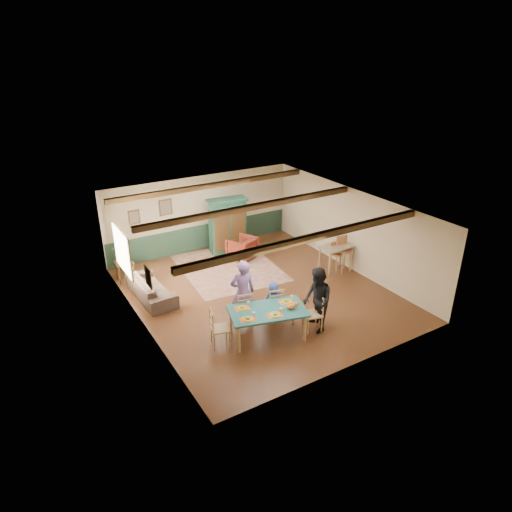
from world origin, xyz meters
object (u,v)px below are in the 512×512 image
bar_stool_left (337,257)px  bar_stool_right (344,255)px  dining_table (267,324)px  sofa (151,288)px  person_man (243,292)px  person_woman (317,300)px  dining_chair_far_left (244,307)px  person_child (273,301)px  cat (291,306)px  end_table (125,271)px  armchair (242,248)px  dining_chair_end_right (313,313)px  armoire (228,225)px  dining_chair_far_right (274,303)px  dining_chair_end_left (220,328)px  table_lamp (123,253)px  counter_table (335,259)px

bar_stool_left → bar_stool_right: (0.19, -0.12, 0.10)m
dining_table → sofa: dining_table is taller
person_man → sofa: bearing=-41.8°
dining_table → person_woman: 1.40m
dining_chair_far_left → person_man: 0.42m
person_woman → person_child: (-0.64, 1.05, -0.34)m
cat → end_table: 5.87m
armchair → dining_chair_end_right: bearing=57.3°
bar_stool_right → armoire: bearing=131.7°
dining_chair_far_right → dining_chair_end_left: bearing=24.9°
dining_table → dining_chair_far_left: bearing=103.8°
table_lamp → armoire: bearing=5.6°
person_man → person_woman: 1.93m
dining_table → bar_stool_right: bearing=24.6°
dining_table → end_table: size_ratio=2.95×
dining_chair_far_left → counter_table: dining_chair_far_left is taller
person_child → armchair: person_child is taller
armchair → end_table: size_ratio=1.34×
dining_table → person_child: size_ratio=1.79×
end_table → table_lamp: size_ratio=1.09×
person_child → cat: (-0.10, -0.96, 0.36)m
person_woman → table_lamp: 6.30m
dining_chair_end_left → end_table: 4.72m
person_child → dining_chair_far_left: bearing=5.7°
cat → armchair: (1.28, 4.77, -0.49)m
dining_chair_end_right → counter_table: bearing=145.9°
dining_table → bar_stool_right: bar_stool_right is taller
dining_chair_far_right → dining_chair_end_right: size_ratio=1.00×
dining_chair_far_right → armoire: bearing=-87.7°
dining_table → sofa: 3.92m
cat → dining_chair_far_right: bearing=100.4°
cat → counter_table: (3.39, 2.30, -0.44)m
person_child → counter_table: (3.29, 1.34, -0.08)m
person_man → end_table: bearing=-48.4°
dining_chair_end_right → end_table: 6.23m
sofa → dining_chair_far_left: bearing=-150.4°
end_table → counter_table: bearing=-25.3°
dining_chair_end_right → armoire: (0.51, 5.63, 0.48)m
armoire → armchair: size_ratio=2.29×
armoire → armchair: (0.13, -0.80, -0.59)m
cat → armchair: cat is taller
dining_chair_end_right → counter_table: dining_chair_end_right is taller
armoire → bar_stool_right: size_ratio=1.64×
bar_stool_left → end_table: bearing=147.7°
dining_chair_far_right → counter_table: (3.31, 1.42, -0.05)m
armchair → end_table: 4.00m
dining_chair_far_left → bar_stool_right: 4.48m
armchair → sofa: size_ratio=0.40×
dining_table → dining_chair_end_left: size_ratio=1.89×
bar_stool_left → bar_stool_right: 0.25m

